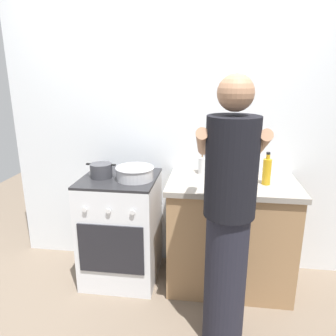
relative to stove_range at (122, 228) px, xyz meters
name	(u,v)px	position (x,y,z in m)	size (l,w,h in m)	color
ground	(160,288)	(0.35, -0.15, -0.45)	(6.00, 6.00, 0.00)	#6B5B4C
back_wall	(191,128)	(0.55, 0.35, 0.80)	(3.20, 0.10, 2.50)	silver
countertop	(230,234)	(0.90, 0.00, 0.00)	(1.00, 0.60, 0.90)	#99724C
stove_range	(122,228)	(0.00, 0.00, 0.00)	(0.60, 0.62, 0.90)	silver
pot	(101,170)	(-0.14, -0.02, 0.51)	(0.24, 0.18, 0.11)	#38383D
mixing_bowl	(135,173)	(0.14, -0.04, 0.51)	(0.30, 0.30, 0.10)	#B7B7BC
utensil_crock	(205,163)	(0.68, 0.18, 0.55)	(0.10, 0.10, 0.33)	silver
spice_bottle	(232,180)	(0.89, -0.09, 0.50)	(0.04, 0.04, 0.09)	silver
oil_bottle	(267,171)	(1.14, -0.02, 0.55)	(0.06, 0.06, 0.25)	gold
person	(228,220)	(0.84, -0.61, 0.41)	(0.41, 0.50, 1.70)	black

